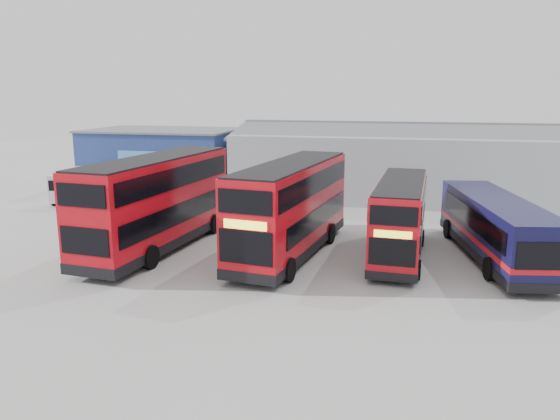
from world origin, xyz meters
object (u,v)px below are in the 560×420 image
object	(u,v)px
office_block	(164,159)
double_decker_left	(157,204)
double_decker_right	(400,220)
single_decker_blue	(495,230)
maintenance_shed	(430,164)
double_decker_centre	(291,210)
panel_van	(76,184)

from	to	relation	value
office_block	double_decker_left	bearing A→B (deg)	-66.19
double_decker_right	single_decker_blue	bearing A→B (deg)	11.58
office_block	maintenance_shed	distance (m)	22.09
double_decker_centre	double_decker_right	world-z (taller)	double_decker_centre
double_decker_centre	double_decker_right	bearing A→B (deg)	16.61
maintenance_shed	double_decker_centre	distance (m)	19.85
double_decker_left	double_decker_right	world-z (taller)	double_decker_left
maintenance_shed	single_decker_blue	bearing A→B (deg)	-80.89
double_decker_right	single_decker_blue	world-z (taller)	double_decker_right
office_block	double_decker_right	world-z (taller)	office_block
double_decker_centre	single_decker_blue	bearing A→B (deg)	16.53
double_decker_right	panel_van	xyz separation A→B (m)	(-24.38, 9.10, -0.65)
double_decker_left	panel_van	distance (m)	16.01
maintenance_shed	double_decker_left	distance (m)	23.97
single_decker_blue	panel_van	xyz separation A→B (m)	(-29.04, 8.36, -0.23)
office_block	panel_van	bearing A→B (deg)	-123.93
maintenance_shed	double_decker_right	world-z (taller)	maintenance_shed
double_decker_centre	single_decker_blue	world-z (taller)	double_decker_centre
double_decker_centre	office_block	bearing A→B (deg)	139.16
office_block	double_decker_centre	distance (m)	21.98
maintenance_shed	double_decker_centre	xyz separation A→B (m)	(-7.38, -18.42, -0.22)
maintenance_shed	double_decker_right	bearing A→B (deg)	-96.38
maintenance_shed	double_decker_left	xyz separation A→B (m)	(-14.45, -19.12, -0.14)
office_block	double_decker_left	distance (m)	18.70
double_decker_left	panel_van	bearing A→B (deg)	-36.38
office_block	double_decker_centre	bearing A→B (deg)	-48.31
double_decker_left	double_decker_right	distance (m)	12.59
maintenance_shed	panel_van	bearing A→B (deg)	-162.20
double_decker_left	double_decker_centre	xyz separation A→B (m)	(7.07, 0.69, -0.08)
single_decker_blue	panel_van	world-z (taller)	single_decker_blue
double_decker_right	panel_van	bearing A→B (deg)	162.16
office_block	single_decker_blue	world-z (taller)	office_block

